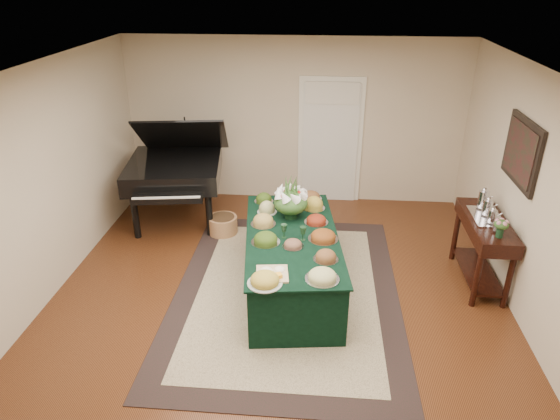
# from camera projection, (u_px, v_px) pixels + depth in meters

# --- Properties ---
(ground) EXTENTS (6.00, 6.00, 0.00)m
(ground) POSITION_uv_depth(u_px,v_px,m) (278.00, 298.00, 6.07)
(ground) COLOR black
(ground) RESTS_ON ground
(area_rug) EXTENTS (2.74, 3.83, 0.01)m
(area_rug) POSITION_uv_depth(u_px,v_px,m) (287.00, 292.00, 6.18)
(area_rug) COLOR black
(area_rug) RESTS_ON ground
(kitchen_doorway) EXTENTS (1.05, 0.07, 2.10)m
(kitchen_doorway) POSITION_uv_depth(u_px,v_px,m) (330.00, 142.00, 8.24)
(kitchen_doorway) COLOR white
(kitchen_doorway) RESTS_ON ground
(buffet_table) EXTENTS (1.36, 2.42, 0.76)m
(buffet_table) POSITION_uv_depth(u_px,v_px,m) (292.00, 262.00, 6.10)
(buffet_table) COLOR black
(buffet_table) RESTS_ON ground
(food_platters) EXTENTS (1.12, 2.41, 0.13)m
(food_platters) POSITION_uv_depth(u_px,v_px,m) (293.00, 229.00, 5.97)
(food_platters) COLOR silver
(food_platters) RESTS_ON buffet_table
(cutting_board) EXTENTS (0.37, 0.37, 0.10)m
(cutting_board) POSITION_uv_depth(u_px,v_px,m) (272.00, 271.00, 5.17)
(cutting_board) COLOR tan
(cutting_board) RESTS_ON buffet_table
(green_goblets) EXTENTS (0.30, 0.11, 0.18)m
(green_goblets) POSITION_uv_depth(u_px,v_px,m) (293.00, 232.00, 5.81)
(green_goblets) COLOR black
(green_goblets) RESTS_ON buffet_table
(floral_centerpiece) EXTENTS (0.44, 0.44, 0.44)m
(floral_centerpiece) POSITION_uv_depth(u_px,v_px,m) (291.00, 199.00, 6.24)
(floral_centerpiece) COLOR black
(floral_centerpiece) RESTS_ON buffet_table
(grand_piano) EXTENTS (1.64, 1.83, 1.71)m
(grand_piano) POSITION_uv_depth(u_px,v_px,m) (175.00, 169.00, 7.62)
(grand_piano) COLOR black
(grand_piano) RESTS_ON ground
(wicker_basket) EXTENTS (0.43, 0.43, 0.27)m
(wicker_basket) POSITION_uv_depth(u_px,v_px,m) (223.00, 225.00, 7.50)
(wicker_basket) COLOR #99663E
(wicker_basket) RESTS_ON ground
(mahogany_sideboard) EXTENTS (0.45, 1.26, 0.89)m
(mahogany_sideboard) POSITION_uv_depth(u_px,v_px,m) (485.00, 234.00, 6.11)
(mahogany_sideboard) COLOR black
(mahogany_sideboard) RESTS_ON ground
(tea_service) EXTENTS (0.34, 0.74, 0.30)m
(tea_service) POSITION_uv_depth(u_px,v_px,m) (489.00, 210.00, 6.00)
(tea_service) COLOR silver
(tea_service) RESTS_ON mahogany_sideboard
(pink_bouquet) EXTENTS (0.18, 0.18, 0.23)m
(pink_bouquet) POSITION_uv_depth(u_px,v_px,m) (501.00, 225.00, 5.56)
(pink_bouquet) COLOR black
(pink_bouquet) RESTS_ON mahogany_sideboard
(wall_painting) EXTENTS (0.05, 0.95, 0.75)m
(wall_painting) POSITION_uv_depth(u_px,v_px,m) (522.00, 152.00, 5.63)
(wall_painting) COLOR black
(wall_painting) RESTS_ON ground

